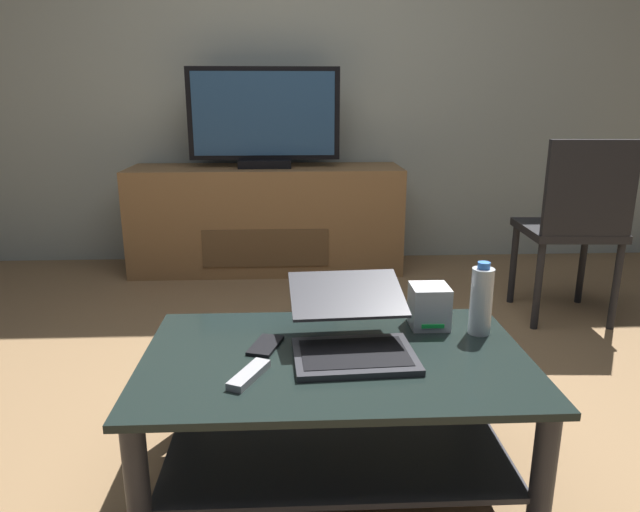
{
  "coord_description": "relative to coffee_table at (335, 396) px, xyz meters",
  "views": [
    {
      "loc": [
        -0.08,
        -1.74,
        1.12
      ],
      "look_at": [
        0.01,
        0.24,
        0.57
      ],
      "focal_mm": 32.14,
      "sensor_mm": 36.0,
      "label": 1
    }
  ],
  "objects": [
    {
      "name": "dining_chair",
      "position": [
        1.28,
        1.22,
        0.24
      ],
      "size": [
        0.46,
        0.46,
        0.93
      ],
      "color": "black",
      "rests_on": "ground"
    },
    {
      "name": "media_cabinet",
      "position": [
        -0.29,
        2.23,
        0.05
      ],
      "size": [
        1.74,
        0.5,
        0.68
      ],
      "color": "olive",
      "rests_on": "ground"
    },
    {
      "name": "ground_plane",
      "position": [
        -0.03,
        0.26,
        -0.29
      ],
      "size": [
        7.68,
        7.68,
        0.0
      ],
      "primitive_type": "plane",
      "color": "olive"
    },
    {
      "name": "router_box",
      "position": [
        0.31,
        0.2,
        0.2
      ],
      "size": [
        0.12,
        0.12,
        0.13
      ],
      "color": "silver",
      "rests_on": "coffee_table"
    },
    {
      "name": "laptop",
      "position": [
        0.05,
        0.03,
        0.19
      ],
      "size": [
        0.36,
        0.42,
        0.17
      ],
      "color": "#333338",
      "rests_on": "coffee_table"
    },
    {
      "name": "back_wall",
      "position": [
        -0.03,
        2.55,
        1.11
      ],
      "size": [
        6.4,
        0.12,
        2.8
      ],
      "primitive_type": "cube",
      "color": "#A8B2A8",
      "rests_on": "ground"
    },
    {
      "name": "tv_remote",
      "position": [
        -0.23,
        -0.13,
        0.14
      ],
      "size": [
        0.11,
        0.16,
        0.02
      ],
      "primitive_type": "cube",
      "rotation": [
        0.0,
        0.0,
        -0.44
      ],
      "color": "#99999E",
      "rests_on": "coffee_table"
    },
    {
      "name": "water_bottle_near",
      "position": [
        0.45,
        0.13,
        0.24
      ],
      "size": [
        0.07,
        0.07,
        0.23
      ],
      "color": "silver",
      "rests_on": "coffee_table"
    },
    {
      "name": "television",
      "position": [
        -0.29,
        2.21,
        0.69
      ],
      "size": [
        0.95,
        0.2,
        0.61
      ],
      "color": "black",
      "rests_on": "media_cabinet"
    },
    {
      "name": "cell_phone",
      "position": [
        -0.2,
        0.06,
        0.14
      ],
      "size": [
        0.11,
        0.15,
        0.01
      ],
      "primitive_type": "cube",
      "rotation": [
        0.0,
        0.0,
        -0.3
      ],
      "color": "black",
      "rests_on": "coffee_table"
    },
    {
      "name": "coffee_table",
      "position": [
        0.0,
        0.0,
        0.0
      ],
      "size": [
        1.09,
        0.67,
        0.42
      ],
      "color": "black",
      "rests_on": "ground"
    }
  ]
}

